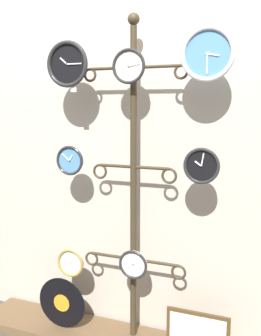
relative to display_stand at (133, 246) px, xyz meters
The scene contains 12 objects.
shop_wall 0.74m from the display_stand, 90.00° to the left, with size 4.40×0.04×2.80m.
display_stand is the anchor object (origin of this frame).
clock_top_left 1.22m from the display_stand, 165.05° to the right, with size 0.28×0.04×0.28m.
clock_top_center 1.13m from the display_stand, 88.97° to the right, with size 0.21×0.04×0.21m.
clock_top_right 1.26m from the display_stand, 10.18° to the right, with size 0.30×0.04×0.30m.
clock_middle_left 0.69m from the display_stand, 167.21° to the right, with size 0.19×0.04×0.19m.
clock_middle_right 0.73m from the display_stand, 13.39° to the right, with size 0.21×0.04×0.21m.
clock_bottom_left 0.44m from the display_stand, 164.94° to the right, with size 0.19×0.04×0.19m.
clock_bottom_center 0.13m from the display_stand, 68.64° to the right, with size 0.19×0.04×0.19m.
vinyl_record 0.67m from the display_stand, 168.57° to the right, with size 0.36×0.01×0.36m.
picture_frame 0.66m from the display_stand, ahead, with size 0.39×0.02×0.27m.
price_tag_upper 1.06m from the display_stand, 163.36° to the right, with size 0.04×0.00×0.03m.
Camera 1 is at (0.88, -1.86, 1.56)m, focal length 42.00 mm.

